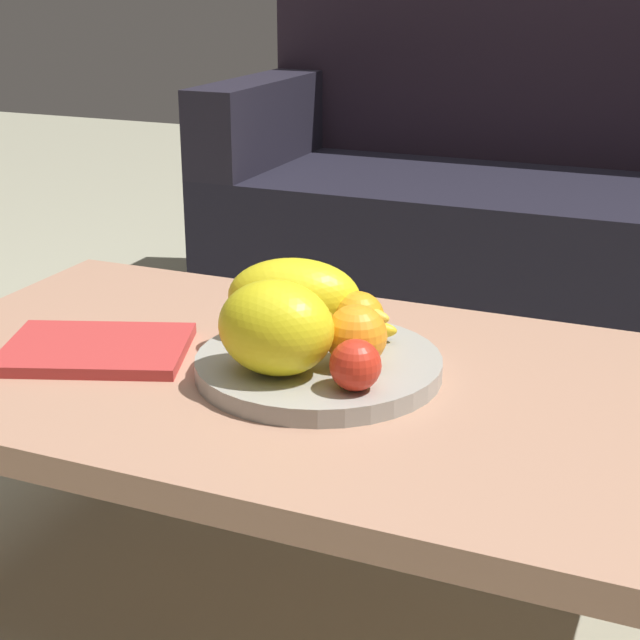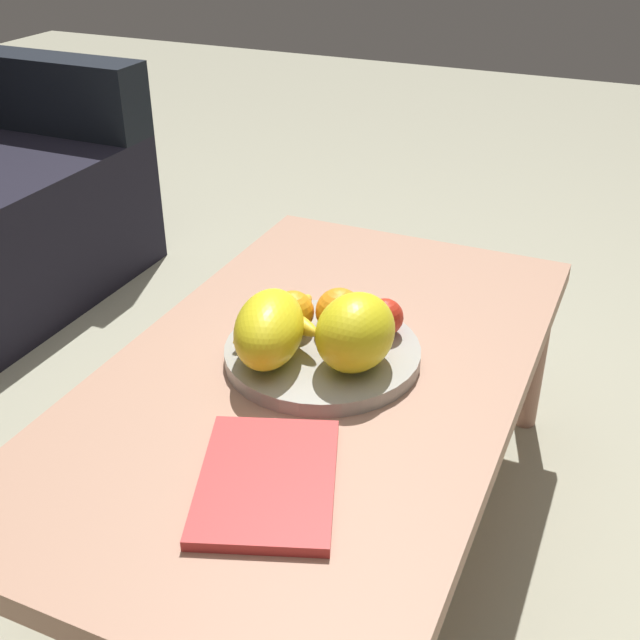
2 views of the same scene
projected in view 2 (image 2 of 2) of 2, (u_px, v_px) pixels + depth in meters
The scene contains 10 objects.
ground_plane at pixel (316, 541), 1.50m from camera, with size 8.00×8.00×0.00m, color #9E9C84.
coffee_table at pixel (316, 388), 1.32m from camera, with size 1.14×0.65×0.39m.
fruit_bowl at pixel (320, 352), 1.32m from camera, with size 0.33×0.33×0.03m, color #9E9C93.
melon_large_front at pixel (269, 329), 1.26m from camera, with size 0.18×0.11×0.11m, color yellow.
melon_smaller_beside at pixel (355, 332), 1.23m from camera, with size 0.15×0.12×0.12m, color yellow.
orange_front at pixel (293, 312), 1.34m from camera, with size 0.07×0.07×0.07m, color orange.
orange_left at pixel (339, 311), 1.33m from camera, with size 0.08×0.08×0.08m, color orange.
apple_front at pixel (385, 317), 1.33m from camera, with size 0.06×0.06×0.06m, color red.
banana_bunch at pixel (284, 325), 1.32m from camera, with size 0.17×0.15×0.06m.
magazine at pixel (267, 480), 1.05m from camera, with size 0.25×0.18×0.02m, color #BF3534.
Camera 2 is at (-0.99, -0.44, 1.11)m, focal length 44.45 mm.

